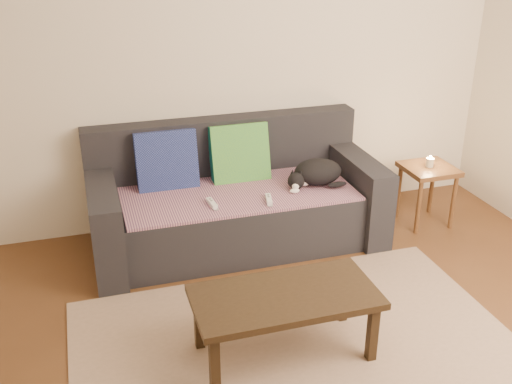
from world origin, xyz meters
TOP-DOWN VIEW (x-y plane):
  - ground at (0.00, 0.00)m, footprint 4.50×4.50m
  - back_wall at (0.00, 2.00)m, footprint 4.50×0.04m
  - sofa at (0.00, 1.57)m, footprint 2.10×0.94m
  - throw_blanket at (0.00, 1.48)m, footprint 1.66×0.74m
  - cushion_navy at (-0.46, 1.74)m, footprint 0.44×0.20m
  - cushion_green at (0.08, 1.74)m, footprint 0.44×0.22m
  - cat at (0.59, 1.44)m, footprint 0.48×0.38m
  - wii_remote_a at (-0.23, 1.31)m, footprint 0.05×0.15m
  - wii_remote_b at (0.16, 1.26)m, footprint 0.07×0.15m
  - side_table at (1.53, 1.42)m, footprint 0.38×0.38m
  - candle at (1.53, 1.42)m, footprint 0.06×0.06m
  - rug at (0.00, 0.15)m, footprint 2.50×1.80m
  - coffee_table at (-0.09, 0.21)m, footprint 1.00×0.50m

SIDE VIEW (x-z plane):
  - ground at x=0.00m, z-range 0.00..0.00m
  - rug at x=0.00m, z-range 0.00..0.01m
  - sofa at x=0.00m, z-range -0.13..0.74m
  - coffee_table at x=-0.09m, z-range 0.15..0.55m
  - side_table at x=1.53m, z-range 0.16..0.63m
  - throw_blanket at x=0.00m, z-range 0.42..0.44m
  - wii_remote_a at x=-0.23m, z-range 0.44..0.47m
  - wii_remote_b at x=0.16m, z-range 0.44..0.47m
  - candle at x=1.53m, z-range 0.47..0.56m
  - cat at x=0.59m, z-range 0.44..0.63m
  - cushion_navy at x=-0.46m, z-range 0.40..0.86m
  - cushion_green at x=0.08m, z-range 0.40..0.86m
  - back_wall at x=0.00m, z-range 0.00..2.60m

